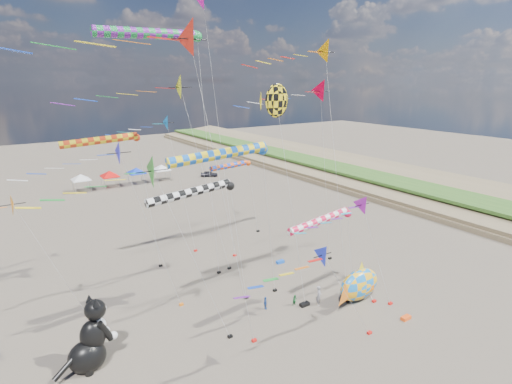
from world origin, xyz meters
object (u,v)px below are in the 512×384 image
Objects in this scene: child_green at (295,300)px; child_blue at (265,303)px; cat_inflatable at (89,335)px; person_adult at (319,295)px; parked_car at (209,174)px; fish_inflatable at (359,285)px.

child_blue reaches higher than child_green.
cat_inflatable is 2.85× the size of person_adult.
child_green is 51.13m from parked_car.
parked_car is at bearing 70.63° from child_green.
fish_inflatable is 8.62m from child_blue.
parked_car is (33.15, 46.82, -2.01)m from cat_inflatable.
person_adult reaches higher than child_blue.
fish_inflatable is at bearing -164.38° from parked_car.
child_green is at bearing -76.74° from child_blue.
parked_car is (16.33, 48.46, 0.09)m from child_green.
parked_car is at bearing 31.45° from person_adult.
person_adult is at bearing -32.03° from child_green.
cat_inflatable is at bearing 173.71° from child_green.
fish_inflatable is 52.23m from parked_car.
cat_inflatable is 17.03m from child_green.
parked_car is at bearing 12.30° from child_blue.
child_blue is at bearing 155.56° from fish_inflatable.
child_blue is (-2.55, 0.96, 0.08)m from child_green.
child_blue is at bearing -173.80° from parked_car.
cat_inflatable is at bearing 169.21° from fish_inflatable.
fish_inflatable is at bearing -65.50° from person_adult.
person_adult reaches higher than parked_car.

